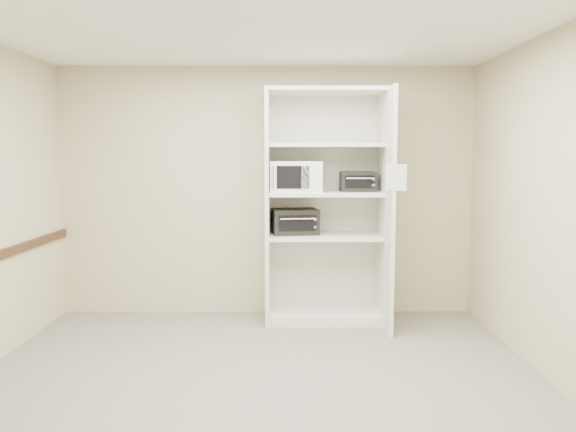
{
  "coord_description": "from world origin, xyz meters",
  "views": [
    {
      "loc": [
        0.21,
        -4.14,
        1.74
      ],
      "look_at": [
        0.23,
        1.29,
        1.16
      ],
      "focal_mm": 35.0,
      "sensor_mm": 36.0,
      "label": 1
    }
  ],
  "objects_px": {
    "shelving_unit": "(329,214)",
    "microwave": "(297,177)",
    "toaster_oven_upper": "(358,181)",
    "toaster_oven_lower": "(295,221)"
  },
  "relations": [
    {
      "from": "shelving_unit",
      "to": "toaster_oven_lower",
      "type": "relative_size",
      "value": 5.12
    },
    {
      "from": "microwave",
      "to": "toaster_oven_upper",
      "type": "distance_m",
      "value": 0.64
    },
    {
      "from": "shelving_unit",
      "to": "microwave",
      "type": "distance_m",
      "value": 0.52
    },
    {
      "from": "shelving_unit",
      "to": "toaster_oven_upper",
      "type": "bearing_deg",
      "value": 6.02
    },
    {
      "from": "shelving_unit",
      "to": "toaster_oven_upper",
      "type": "xyz_separation_m",
      "value": [
        0.3,
        0.03,
        0.34
      ]
    },
    {
      "from": "shelving_unit",
      "to": "toaster_oven_upper",
      "type": "height_order",
      "value": "shelving_unit"
    },
    {
      "from": "microwave",
      "to": "toaster_oven_lower",
      "type": "relative_size",
      "value": 1.11
    },
    {
      "from": "toaster_oven_upper",
      "to": "microwave",
      "type": "bearing_deg",
      "value": -174.83
    },
    {
      "from": "toaster_oven_upper",
      "to": "toaster_oven_lower",
      "type": "height_order",
      "value": "toaster_oven_upper"
    },
    {
      "from": "microwave",
      "to": "toaster_oven_upper",
      "type": "height_order",
      "value": "microwave"
    }
  ]
}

